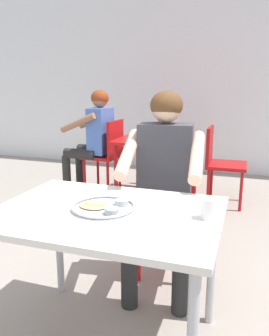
# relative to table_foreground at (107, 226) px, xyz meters

# --- Properties ---
(back_wall) EXTENTS (12.00, 0.12, 3.40)m
(back_wall) POSITION_rel_table_foreground_xyz_m (0.08, 3.84, 1.06)
(back_wall) COLOR white
(back_wall) RESTS_ON ground
(table_foreground) EXTENTS (1.06, 0.76, 0.72)m
(table_foreground) POSITION_rel_table_foreground_xyz_m (0.00, 0.00, 0.00)
(table_foreground) COLOR silver
(table_foreground) RESTS_ON ground
(thali_tray) EXTENTS (0.30, 0.30, 0.03)m
(thali_tray) POSITION_rel_table_foreground_xyz_m (-0.02, 0.01, 0.09)
(thali_tray) COLOR #B7BABF
(thali_tray) RESTS_ON table_foreground
(drinking_cup) EXTENTS (0.07, 0.07, 0.09)m
(drinking_cup) POSITION_rel_table_foreground_xyz_m (0.46, 0.05, 0.13)
(drinking_cup) COLOR white
(drinking_cup) RESTS_ON table_foreground
(chair_foreground) EXTENTS (0.44, 0.46, 0.89)m
(chair_foreground) POSITION_rel_table_foreground_xyz_m (0.09, 0.86, -0.13)
(chair_foreground) COLOR red
(chair_foreground) RESTS_ON ground
(diner_foreground) EXTENTS (0.53, 0.58, 1.26)m
(diner_foreground) POSITION_rel_table_foreground_xyz_m (0.11, 0.64, 0.11)
(diner_foreground) COLOR #272727
(diner_foreground) RESTS_ON ground
(table_background_red) EXTENTS (0.85, 0.88, 0.71)m
(table_background_red) POSITION_rel_table_foreground_xyz_m (-0.36, 2.31, -0.02)
(table_background_red) COLOR #B71414
(table_background_red) RESTS_ON ground
(chair_red_left) EXTENTS (0.40, 0.44, 0.88)m
(chair_red_left) POSITION_rel_table_foreground_xyz_m (-0.98, 2.33, -0.12)
(chair_red_left) COLOR #B41214
(chair_red_left) RESTS_ON ground
(chair_red_right) EXTENTS (0.42, 0.43, 0.85)m
(chair_red_right) POSITION_rel_table_foreground_xyz_m (0.32, 2.35, -0.14)
(chair_red_right) COLOR #A71315
(chair_red_right) RESTS_ON ground
(chair_red_far) EXTENTS (0.44, 0.43, 0.83)m
(chair_red_far) POSITION_rel_table_foreground_xyz_m (-0.31, 2.95, -0.16)
(chair_red_far) COLOR #AB1414
(chair_red_far) RESTS_ON ground
(patron_background) EXTENTS (0.57, 0.51, 1.23)m
(patron_background) POSITION_rel_table_foreground_xyz_m (-1.15, 2.31, 0.09)
(patron_background) COLOR #272727
(patron_background) RESTS_ON ground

